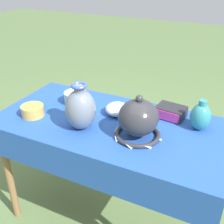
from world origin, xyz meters
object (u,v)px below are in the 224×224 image
(jar_round_teal, at_px, (200,116))
(pot_squat_ochre, at_px, (33,111))
(mosaic_tile_box, at_px, (171,112))
(bowl_shallow_porcelain, at_px, (117,109))
(vase_tall_bulbous, at_px, (80,109))
(vase_dome_bell, at_px, (138,120))
(pot_squat_celadon, at_px, (75,98))

(jar_round_teal, bearing_deg, pot_squat_ochre, -163.21)
(mosaic_tile_box, distance_m, pot_squat_ochre, 0.78)
(mosaic_tile_box, bearing_deg, bowl_shallow_porcelain, -152.13)
(pot_squat_ochre, height_order, bowl_shallow_porcelain, bowl_shallow_porcelain)
(vase_tall_bulbous, distance_m, mosaic_tile_box, 0.51)
(mosaic_tile_box, relative_size, pot_squat_ochre, 1.34)
(vase_tall_bulbous, bearing_deg, vase_dome_bell, 10.02)
(bowl_shallow_porcelain, bearing_deg, pot_squat_ochre, -152.85)
(vase_tall_bulbous, height_order, mosaic_tile_box, vase_tall_bulbous)
(vase_dome_bell, relative_size, mosaic_tile_box, 1.43)
(jar_round_teal, xyz_separation_m, pot_squat_ochre, (-0.87, -0.26, -0.04))
(vase_tall_bulbous, distance_m, bowl_shallow_porcelain, 0.25)
(vase_dome_bell, relative_size, pot_squat_celadon, 1.78)
(pot_squat_celadon, bearing_deg, mosaic_tile_box, 8.22)
(pot_squat_ochre, bearing_deg, vase_dome_bell, 5.62)
(jar_round_teal, relative_size, bowl_shallow_porcelain, 1.24)
(vase_dome_bell, height_order, pot_squat_ochre, vase_dome_bell)
(mosaic_tile_box, bearing_deg, vase_tall_bulbous, -133.88)
(pot_squat_ochre, xyz_separation_m, bowl_shallow_porcelain, (0.43, 0.22, 0.00))
(mosaic_tile_box, distance_m, pot_squat_celadon, 0.58)
(jar_round_teal, distance_m, bowl_shallow_porcelain, 0.45)
(jar_round_teal, bearing_deg, vase_dome_bell, -142.28)
(vase_tall_bulbous, relative_size, pot_squat_ochre, 1.97)
(mosaic_tile_box, relative_size, pot_squat_celadon, 1.24)
(pot_squat_celadon, xyz_separation_m, bowl_shallow_porcelain, (0.29, -0.02, -0.00))
(vase_tall_bulbous, relative_size, jar_round_teal, 1.49)
(vase_tall_bulbous, relative_size, vase_dome_bell, 1.02)
(vase_tall_bulbous, distance_m, pot_squat_celadon, 0.31)
(mosaic_tile_box, height_order, jar_round_teal, jar_round_teal)
(vase_dome_bell, bearing_deg, pot_squat_celadon, 159.24)
(jar_round_teal, relative_size, pot_squat_celadon, 1.22)
(mosaic_tile_box, distance_m, bowl_shallow_porcelain, 0.30)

